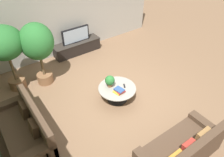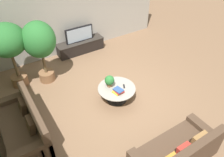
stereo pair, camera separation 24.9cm
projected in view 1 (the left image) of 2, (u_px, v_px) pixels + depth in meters
The scene contains 12 objects.
ground_plane at pixel (119, 99), 6.23m from camera, with size 24.00×24.00×0.00m, color brown.
back_wall_stone at pixel (62, 13), 7.40m from camera, with size 7.40×0.12×3.00m, color #A39E93.
media_console at pixel (77, 47), 8.09m from camera, with size 1.76×0.50×0.45m.
television at pixel (76, 35), 7.79m from camera, with size 1.04×0.13×0.54m.
coffee_table at pixel (117, 91), 6.04m from camera, with size 1.03×1.03×0.42m.
couch_by_wall at pixel (26, 130), 5.01m from camera, with size 0.84×1.93×0.84m.
couch_near_entry at pixel (181, 150), 4.57m from camera, with size 1.90×0.84×0.84m.
potted_palm_tall at pixel (5, 46), 5.77m from camera, with size 1.03×1.03×1.98m.
potted_palm_corner at pixel (37, 44), 6.04m from camera, with size 0.94×0.94×1.95m.
potted_plant_tabletop at pixel (110, 81), 5.89m from camera, with size 0.27×0.27×0.35m.
book_stack at pixel (119, 91), 5.80m from camera, with size 0.29×0.29×0.10m.
remote_black at pixel (124, 86), 6.01m from camera, with size 0.04×0.16×0.02m, color black.
Camera 1 is at (-2.81, -3.59, 4.29)m, focal length 35.00 mm.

